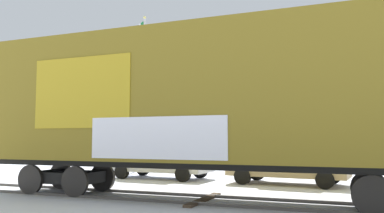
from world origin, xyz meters
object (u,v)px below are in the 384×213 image
freight_car (211,99)px  parked_car_tan (287,162)px  flagpole (143,75)px  parked_car_silver (159,159)px

freight_car → parked_car_tan: 5.58m
freight_car → parked_car_tan: (1.33, 5.02, -2.04)m
freight_car → parked_car_tan: bearing=75.1°
flagpole → parked_car_tan: size_ratio=2.01×
freight_car → flagpole: 13.38m
flagpole → parked_car_silver: flagpole is taller
parked_car_silver → parked_car_tan: size_ratio=0.98×
flagpole → parked_car_silver: 7.95m
freight_car → parked_car_tan: freight_car is taller
flagpole → parked_car_tan: bearing=-29.8°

